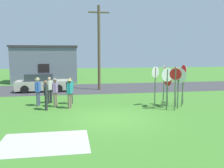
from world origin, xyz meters
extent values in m
plane|color=#3D7528|center=(0.00, 0.00, 0.00)|extent=(80.00, 80.00, 0.00)
cube|color=#38383A|center=(0.00, 10.25, 0.00)|extent=(60.00, 6.40, 0.01)
cube|color=#ADAAA3|center=(-2.91, -2.88, 0.00)|extent=(3.20, 2.40, 0.01)
cube|color=slate|center=(-4.73, 15.95, 1.90)|extent=(6.78, 3.60, 3.80)
cube|color=#383333|center=(-4.73, 15.95, 3.90)|extent=(6.98, 3.80, 0.20)
cube|color=black|center=(-4.73, 14.13, 1.05)|extent=(1.10, 0.08, 2.10)
cylinder|color=brown|center=(0.49, 9.42, 3.62)|extent=(0.24, 0.24, 7.25)
cube|color=brown|center=(0.49, 9.42, 6.65)|extent=(1.80, 0.12, 0.12)
cube|color=#B7B2A3|center=(-4.34, 9.36, 0.53)|extent=(4.36, 1.95, 0.76)
cube|color=#2D333D|center=(-4.59, 9.35, 1.21)|extent=(2.29, 1.61, 0.60)
cylinder|color=black|center=(-3.04, 10.31, 0.32)|extent=(0.65, 0.24, 0.64)
cylinder|color=black|center=(-2.98, 8.51, 0.32)|extent=(0.65, 0.24, 0.64)
cylinder|color=black|center=(-5.71, 10.22, 0.32)|extent=(0.65, 0.24, 0.64)
cylinder|color=black|center=(-5.64, 8.42, 0.32)|extent=(0.65, 0.24, 0.64)
cylinder|color=#51664C|center=(3.44, 1.27, 1.16)|extent=(0.09, 0.09, 2.32)
cylinder|color=white|center=(3.44, 1.27, 2.00)|extent=(0.76, 0.19, 0.78)
cylinder|color=red|center=(3.44, 1.28, 2.00)|extent=(0.70, 0.18, 0.72)
cylinder|color=#51664C|center=(3.11, 2.34, 1.17)|extent=(0.10, 0.10, 2.35)
cylinder|color=white|center=(3.11, 2.34, 2.07)|extent=(0.58, 0.35, 0.67)
cylinder|color=red|center=(3.11, 2.34, 2.07)|extent=(0.54, 0.33, 0.62)
cylinder|color=#51664C|center=(5.01, 2.56, 1.21)|extent=(0.19, 0.09, 2.42)
cylinder|color=white|center=(5.01, 2.56, 2.14)|extent=(0.10, 0.66, 0.66)
cylinder|color=red|center=(5.02, 2.56, 2.14)|extent=(0.10, 0.61, 0.61)
cylinder|color=#51664C|center=(4.21, 1.86, 1.19)|extent=(0.19, 0.09, 2.38)
cylinder|color=white|center=(4.21, 1.86, 2.03)|extent=(0.13, 0.86, 0.86)
cylinder|color=red|center=(4.22, 1.85, 2.03)|extent=(0.12, 0.80, 0.80)
cylinder|color=#51664C|center=(3.43, 1.73, 1.24)|extent=(0.13, 0.11, 2.48)
cylinder|color=white|center=(3.43, 1.73, 2.19)|extent=(0.31, 0.65, 0.70)
cylinder|color=red|center=(3.44, 1.73, 2.19)|extent=(0.29, 0.60, 0.65)
cylinder|color=#51664C|center=(3.89, 2.28, 0.92)|extent=(0.10, 0.09, 1.84)
cylinder|color=white|center=(3.89, 2.28, 1.54)|extent=(0.24, 0.68, 0.71)
cylinder|color=red|center=(3.88, 2.28, 1.54)|extent=(0.23, 0.63, 0.66)
cylinder|color=#51664C|center=(4.72, 1.92, 1.24)|extent=(0.18, 0.07, 2.47)
cylinder|color=white|center=(4.72, 1.92, 2.18)|extent=(0.06, 0.71, 0.70)
cylinder|color=red|center=(4.71, 1.92, 2.18)|extent=(0.06, 0.65, 0.65)
cylinder|color=#51664C|center=(3.80, 0.98, 1.18)|extent=(0.10, 0.10, 2.35)
cylinder|color=white|center=(3.80, 0.98, 2.06)|extent=(0.60, 0.38, 0.70)
cylinder|color=red|center=(3.79, 0.97, 2.06)|extent=(0.55, 0.36, 0.65)
cylinder|color=#51664C|center=(4.15, 1.36, 1.15)|extent=(0.16, 0.18, 2.31)
cylinder|color=white|center=(4.15, 1.36, 1.93)|extent=(0.74, 0.61, 0.90)
cylinder|color=red|center=(4.15, 1.37, 1.93)|extent=(0.68, 0.56, 0.84)
cylinder|color=#2D2D33|center=(-3.37, 2.43, 0.44)|extent=(0.14, 0.14, 0.88)
cylinder|color=#2D2D33|center=(-3.34, 2.21, 0.44)|extent=(0.14, 0.14, 0.88)
cube|color=#333338|center=(-3.35, 2.32, 1.17)|extent=(0.27, 0.39, 0.58)
cylinder|color=#333338|center=(-3.39, 2.56, 1.15)|extent=(0.09, 0.09, 0.52)
cylinder|color=#333338|center=(-3.32, 2.08, 1.15)|extent=(0.09, 0.09, 0.52)
sphere|color=brown|center=(-3.35, 2.32, 1.58)|extent=(0.21, 0.21, 0.21)
cylinder|color=#2D2D33|center=(-3.24, 4.28, 0.44)|extent=(0.14, 0.14, 0.88)
cylinder|color=#2D2D33|center=(-3.38, 4.11, 0.44)|extent=(0.14, 0.14, 0.88)
cube|color=beige|center=(-3.31, 4.20, 1.17)|extent=(0.40, 0.42, 0.58)
cylinder|color=beige|center=(-3.16, 4.38, 1.15)|extent=(0.09, 0.09, 0.52)
cylinder|color=beige|center=(-3.46, 4.01, 1.15)|extent=(0.09, 0.09, 0.52)
sphere|color=tan|center=(-3.31, 4.20, 1.58)|extent=(0.21, 0.21, 0.21)
cylinder|color=#7A6B56|center=(-2.85, 3.13, 0.44)|extent=(0.14, 0.14, 0.88)
cylinder|color=#7A6B56|center=(-2.92, 2.92, 0.44)|extent=(0.14, 0.14, 0.88)
cube|color=#9E7AB2|center=(-2.89, 3.03, 1.17)|extent=(0.32, 0.41, 0.58)
cylinder|color=#9E7AB2|center=(-2.81, 3.25, 1.15)|extent=(0.09, 0.09, 0.52)
cylinder|color=#9E7AB2|center=(-2.96, 2.80, 1.15)|extent=(0.09, 0.09, 0.52)
sphere|color=#9E7051|center=(-2.89, 3.03, 1.58)|extent=(0.21, 0.21, 0.21)
cylinder|color=gray|center=(-2.89, 3.03, 1.64)|extent=(0.32, 0.32, 0.02)
cylinder|color=gray|center=(-2.89, 3.03, 1.69)|extent=(0.19, 0.19, 0.09)
cylinder|color=#2D2D33|center=(-1.93, 3.79, 0.44)|extent=(0.14, 0.14, 0.88)
cylinder|color=#2D2D33|center=(-2.06, 3.61, 0.44)|extent=(0.14, 0.14, 0.88)
cube|color=teal|center=(-1.99, 3.70, 1.17)|extent=(0.39, 0.42, 0.58)
cylinder|color=teal|center=(-1.85, 3.89, 1.15)|extent=(0.09, 0.09, 0.52)
cylinder|color=teal|center=(-2.13, 3.51, 1.15)|extent=(0.09, 0.09, 0.52)
sphere|color=brown|center=(-1.99, 3.70, 1.58)|extent=(0.21, 0.21, 0.21)
cube|color=#232328|center=(-2.13, 3.80, 1.19)|extent=(0.27, 0.29, 0.40)
cylinder|color=#4C5670|center=(-3.91, 3.59, 0.44)|extent=(0.14, 0.14, 0.88)
cylinder|color=#4C5670|center=(-3.97, 3.38, 0.44)|extent=(0.14, 0.14, 0.88)
cube|color=#3860B7|center=(-3.94, 3.49, 1.17)|extent=(0.32, 0.41, 0.58)
cylinder|color=#3860B7|center=(-3.87, 3.72, 1.15)|extent=(0.09, 0.09, 0.52)
cylinder|color=#3860B7|center=(-4.01, 3.26, 1.15)|extent=(0.09, 0.09, 0.52)
sphere|color=beige|center=(-3.94, 3.49, 1.58)|extent=(0.21, 0.21, 0.21)
cylinder|color=beige|center=(-3.94, 3.49, 1.64)|extent=(0.31, 0.32, 0.02)
cylinder|color=beige|center=(-3.94, 3.49, 1.69)|extent=(0.19, 0.19, 0.09)
cylinder|color=#7A6B56|center=(-1.98, 2.61, 0.44)|extent=(0.14, 0.14, 0.88)
cylinder|color=#7A6B56|center=(-2.08, 2.41, 0.44)|extent=(0.14, 0.14, 0.88)
cube|color=teal|center=(-2.03, 2.51, 1.17)|extent=(0.36, 0.42, 0.58)
cylinder|color=teal|center=(-1.93, 2.72, 1.15)|extent=(0.09, 0.09, 0.52)
cylinder|color=teal|center=(-2.14, 2.29, 1.15)|extent=(0.09, 0.09, 0.52)
sphere|color=brown|center=(-2.03, 2.51, 1.58)|extent=(0.21, 0.21, 0.21)
cylinder|color=beige|center=(-2.03, 2.51, 1.64)|extent=(0.32, 0.32, 0.02)
cylinder|color=beige|center=(-2.03, 2.51, 1.69)|extent=(0.19, 0.19, 0.09)
camera|label=1|loc=(-1.88, -11.49, 3.22)|focal=38.49mm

